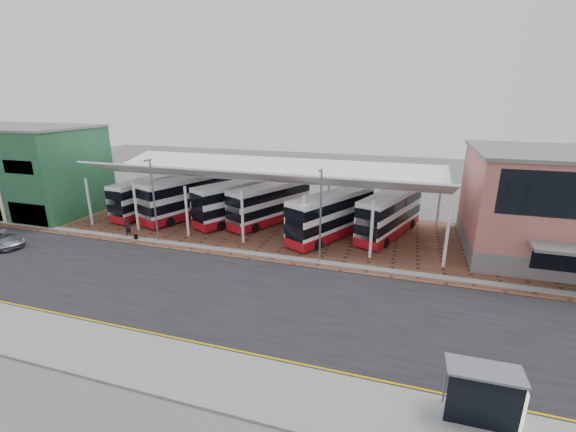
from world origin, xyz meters
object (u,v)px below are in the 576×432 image
at_px(silver_car, 2,239).
at_px(bus_shelter, 490,393).
at_px(bus_0, 149,196).
at_px(bus_2, 239,201).
at_px(bus_3, 270,204).
at_px(bus_5, 390,214).
at_px(bus_4, 331,216).
at_px(pedestrian, 128,228).
at_px(bus_1, 189,197).

relative_size(silver_car, bus_shelter, 1.62).
bearing_deg(bus_0, bus_2, 9.14).
height_order(bus_3, bus_5, bus_5).
relative_size(bus_5, bus_shelter, 3.42).
bearing_deg(silver_car, bus_4, -52.26).
relative_size(bus_4, pedestrian, 5.96).
height_order(bus_2, bus_4, bus_2).
xyz_separation_m(bus_2, bus_3, (3.51, 0.40, -0.08)).
distance_m(bus_1, bus_shelter, 35.88).
relative_size(bus_3, bus_shelter, 3.32).
bearing_deg(bus_0, silver_car, -110.57).
relative_size(bus_2, bus_4, 1.00).
height_order(silver_car, pedestrian, pedestrian).
bearing_deg(bus_2, bus_3, 34.34).
bearing_deg(bus_2, bus_4, 16.98).
bearing_deg(bus_5, bus_0, -158.66).
distance_m(bus_5, silver_car, 37.21).
height_order(bus_3, silver_car, bus_3).
distance_m(pedestrian, bus_shelter, 33.68).
bearing_deg(bus_4, silver_car, -131.57).
height_order(bus_1, pedestrian, bus_1).
height_order(bus_2, pedestrian, bus_2).
xyz_separation_m(bus_2, bus_shelter, (21.75, -22.78, -0.59)).
bearing_deg(bus_5, silver_car, -138.31).
bearing_deg(silver_car, bus_0, -11.13).
bearing_deg(bus_shelter, pedestrian, 153.01).
xyz_separation_m(bus_5, silver_car, (-34.49, -13.89, -1.51)).
relative_size(bus_4, silver_car, 2.12).
bearing_deg(silver_car, bus_1, -25.94).
bearing_deg(bus_0, bus_3, 10.08).
bearing_deg(silver_car, bus_2, -37.12).
xyz_separation_m(bus_1, silver_car, (-11.99, -13.32, -1.69)).
relative_size(bus_2, pedestrian, 5.94).
relative_size(bus_0, bus_5, 0.97).
height_order(bus_0, silver_car, bus_0).
xyz_separation_m(bus_3, silver_car, (-21.71, -14.03, -1.48)).
bearing_deg(pedestrian, bus_1, -0.32).
bearing_deg(bus_4, bus_3, -171.89).
xyz_separation_m(silver_car, pedestrian, (9.68, 5.59, 0.24)).
height_order(bus_2, silver_car, bus_2).
relative_size(bus_0, bus_3, 1.00).
height_order(bus_0, bus_4, bus_4).
height_order(bus_4, bus_shelter, bus_4).
xyz_separation_m(bus_3, bus_4, (7.34, -2.48, 0.08)).
bearing_deg(pedestrian, bus_2, -30.36).
xyz_separation_m(bus_1, bus_3, (9.72, 0.71, -0.21)).
bearing_deg(pedestrian, bus_3, -38.63).
height_order(bus_4, pedestrian, bus_4).
bearing_deg(bus_1, bus_2, 23.75).
relative_size(bus_0, bus_1, 0.90).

